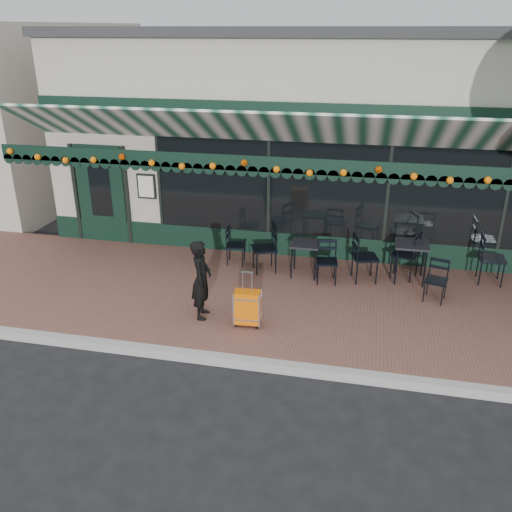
% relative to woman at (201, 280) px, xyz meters
% --- Properties ---
extents(ground, '(80.00, 80.00, 0.00)m').
position_rel_woman_xyz_m(ground, '(1.56, -1.02, -0.83)').
color(ground, black).
rests_on(ground, ground).
extents(sidewalk, '(18.00, 4.00, 0.15)m').
position_rel_woman_xyz_m(sidewalk, '(1.56, 0.98, -0.76)').
color(sidewalk, brown).
rests_on(sidewalk, ground).
extents(curb, '(18.00, 0.16, 0.15)m').
position_rel_woman_xyz_m(curb, '(1.56, -1.10, -0.76)').
color(curb, '#9E9E99').
rests_on(curb, ground).
extents(restaurant_building, '(12.00, 9.60, 4.50)m').
position_rel_woman_xyz_m(restaurant_building, '(1.56, 6.81, 1.44)').
color(restaurant_building, '#A39A8D').
rests_on(restaurant_building, ground).
extents(woman, '(0.39, 0.54, 1.37)m').
position_rel_woman_xyz_m(woman, '(0.00, 0.00, 0.00)').
color(woman, black).
rests_on(woman, sidewalk).
extents(suitcase, '(0.43, 0.26, 0.96)m').
position_rel_woman_xyz_m(suitcase, '(0.81, -0.14, -0.36)').
color(suitcase, orange).
rests_on(suitcase, sidewalk).
extents(cafe_table_a, '(0.62, 0.62, 0.77)m').
position_rel_woman_xyz_m(cafe_table_a, '(3.47, 2.20, 0.01)').
color(cafe_table_a, black).
rests_on(cafe_table_a, sidewalk).
extents(cafe_table_b, '(0.55, 0.55, 0.68)m').
position_rel_woman_xyz_m(cafe_table_b, '(1.47, 2.02, -0.08)').
color(cafe_table_b, black).
rests_on(cafe_table_b, sidewalk).
extents(chair_a_left, '(0.61, 0.61, 0.96)m').
position_rel_woman_xyz_m(chair_a_left, '(3.38, 2.33, -0.21)').
color(chair_a_left, black).
rests_on(chair_a_left, sidewalk).
extents(chair_a_right, '(0.50, 0.50, 0.97)m').
position_rel_woman_xyz_m(chair_a_right, '(4.98, 2.42, -0.20)').
color(chair_a_right, black).
rests_on(chair_a_right, sidewalk).
extents(chair_a_front, '(0.47, 0.47, 0.77)m').
position_rel_woman_xyz_m(chair_a_front, '(3.89, 1.42, -0.30)').
color(chair_a_front, black).
rests_on(chair_a_front, sidewalk).
extents(chair_b_left, '(0.61, 0.61, 0.93)m').
position_rel_woman_xyz_m(chair_b_left, '(0.66, 2.05, -0.22)').
color(chair_b_left, black).
rests_on(chair_b_left, sidewalk).
extents(chair_b_right, '(0.58, 0.58, 0.94)m').
position_rel_woman_xyz_m(chair_b_right, '(2.63, 2.02, -0.22)').
color(chair_b_right, black).
rests_on(chair_b_right, sidewalk).
extents(chair_b_front, '(0.47, 0.47, 0.82)m').
position_rel_woman_xyz_m(chair_b_front, '(1.92, 1.79, -0.27)').
color(chair_b_front, black).
rests_on(chair_b_front, sidewalk).
extents(chair_solo, '(0.43, 0.43, 0.77)m').
position_rel_woman_xyz_m(chair_solo, '(0.01, 2.29, -0.30)').
color(chair_solo, black).
rests_on(chair_solo, sidewalk).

